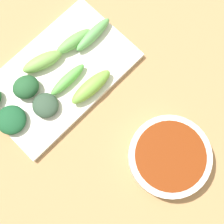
% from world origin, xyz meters
% --- Properties ---
extents(tabletop, '(2.10, 2.10, 0.02)m').
position_xyz_m(tabletop, '(0.00, 0.00, 0.01)').
color(tabletop, '#A3794C').
rests_on(tabletop, ground).
extents(sauce_bowl, '(0.14, 0.14, 0.03)m').
position_xyz_m(sauce_bowl, '(-0.12, -0.02, 0.04)').
color(sauce_bowl, silver).
rests_on(sauce_bowl, tabletop).
extents(serving_plate, '(0.17, 0.28, 0.01)m').
position_xyz_m(serving_plate, '(0.13, 0.01, 0.03)').
color(serving_plate, silver).
rests_on(serving_plate, tabletop).
extents(broccoli_leafy_0, '(0.06, 0.06, 0.02)m').
position_xyz_m(broccoli_leafy_0, '(0.13, 0.13, 0.04)').
color(broccoli_leafy_0, '#184C28').
rests_on(broccoli_leafy_0, serving_plate).
extents(broccoli_leafy_1, '(0.05, 0.06, 0.03)m').
position_xyz_m(broccoli_leafy_1, '(0.15, 0.07, 0.05)').
color(broccoli_leafy_1, '#1F4D28').
rests_on(broccoli_leafy_1, serving_plate).
extents(broccoli_stalk_2, '(0.03, 0.09, 0.03)m').
position_xyz_m(broccoli_stalk_2, '(0.07, -0.01, 0.05)').
color(broccoli_stalk_2, '#74B13F').
rests_on(broccoli_stalk_2, serving_plate).
extents(broccoli_stalk_3, '(0.02, 0.09, 0.02)m').
position_xyz_m(broccoli_stalk_3, '(0.14, -0.09, 0.04)').
color(broccoli_stalk_3, '#5DA554').
rests_on(broccoli_stalk_3, serving_plate).
extents(broccoli_stalk_4, '(0.05, 0.08, 0.03)m').
position_xyz_m(broccoli_stalk_4, '(0.17, 0.02, 0.04)').
color(broccoli_stalk_4, '#73A549').
rests_on(broccoli_stalk_4, serving_plate).
extents(broccoli_leafy_5, '(0.06, 0.06, 0.02)m').
position_xyz_m(broccoli_leafy_5, '(0.10, 0.07, 0.04)').
color(broccoli_leafy_5, '#2E4532').
rests_on(broccoli_leafy_5, serving_plate).
extents(broccoli_stalk_6, '(0.02, 0.08, 0.02)m').
position_xyz_m(broccoli_stalk_6, '(0.11, 0.01, 0.04)').
color(broccoli_stalk_6, '#5BB048').
rests_on(broccoli_stalk_6, serving_plate).
extents(broccoli_stalk_7, '(0.03, 0.08, 0.03)m').
position_xyz_m(broccoli_stalk_7, '(0.16, -0.05, 0.04)').
color(broccoli_stalk_7, '#61A34B').
rests_on(broccoli_stalk_7, serving_plate).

